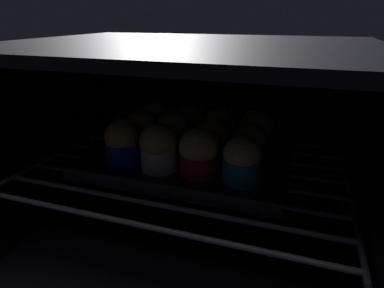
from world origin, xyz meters
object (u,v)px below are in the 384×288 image
muffin_row2_col0 (156,121)px  muffin_row2_col1 (190,124)px  muffin_row0_col3 (242,160)px  muffin_row1_col3 (250,145)px  muffin_row2_col3 (256,131)px  muffin_row1_col0 (142,131)px  muffin_row0_col2 (199,152)px  muffin_row1_col1 (173,133)px  muffin_row0_col1 (158,147)px  muffin_row1_col2 (211,139)px  baking_tray (192,158)px  muffin_row2_col2 (218,128)px  muffin_row0_col0 (122,142)px

muffin_row2_col0 → muffin_row2_col1: size_ratio=1.01×
muffin_row0_col3 → muffin_row1_col3: bearing=91.2°
muffin_row2_col1 → muffin_row2_col3: (13.50, -0.20, 0.14)cm
muffin_row1_col0 → muffin_row1_col3: 20.65cm
muffin_row0_col2 → muffin_row0_col3: muffin_row0_col3 is taller
muffin_row1_col0 → muffin_row2_col3: size_ratio=0.97×
muffin_row0_col3 → muffin_row2_col1: bearing=133.0°
muffin_row0_col3 → muffin_row2_col3: (-0.23, 14.53, 0.06)cm
muffin_row1_col1 → muffin_row1_col3: muffin_row1_col1 is taller
muffin_row0_col1 → muffin_row1_col3: muffin_row0_col1 is taller
muffin_row0_col1 → muffin_row1_col2: size_ratio=1.06×
baking_tray → muffin_row1_col3: 11.16cm
muffin_row1_col3 → muffin_row2_col1: muffin_row2_col1 is taller
muffin_row1_col1 → muffin_row2_col3: (14.29, 6.80, -0.14)cm
muffin_row0_col3 → muffin_row1_col0: (-20.80, 7.34, -0.13)cm
muffin_row1_col2 → muffin_row2_col0: 15.72cm
muffin_row2_col0 → muffin_row2_col1: 7.37cm
muffin_row1_col3 → muffin_row2_col3: muffin_row2_col3 is taller
muffin_row0_col1 → muffin_row1_col3: size_ratio=1.13×
muffin_row2_col2 → muffin_row2_col3: 7.31cm
muffin_row0_col3 → muffin_row2_col2: bearing=118.0°
muffin_row1_col2 → muffin_row1_col3: bearing=0.6°
muffin_row0_col0 → muffin_row2_col3: muffin_row0_col0 is taller
muffin_row0_col0 → muffin_row0_col1: (7.09, -0.52, 0.22)cm
muffin_row1_col1 → muffin_row2_col3: 15.82cm
muffin_row0_col3 → muffin_row2_col0: size_ratio=1.05×
muffin_row0_col1 → muffin_row0_col2: (6.79, 0.45, -0.15)cm
muffin_row1_col1 → muffin_row2_col0: muffin_row1_col1 is taller
muffin_row0_col0 → muffin_row1_col3: (20.87, 7.07, -0.44)cm
muffin_row1_col1 → muffin_row2_col3: muffin_row1_col1 is taller
muffin_row2_col1 → muffin_row2_col3: 13.50cm
muffin_row1_col1 → muffin_row0_col0: bearing=-132.0°
baking_tray → muffin_row1_col3: (10.49, 0.22, 3.80)cm
muffin_row0_col0 → muffin_row1_col3: 22.04cm
muffin_row0_col1 → muffin_row2_col2: bearing=65.8°
muffin_row0_col0 → muffin_row1_col0: 6.84cm
muffin_row1_col1 → muffin_row1_col3: bearing=-0.6°
muffin_row0_col1 → muffin_row0_col3: muffin_row0_col1 is taller
muffin_row0_col1 → muffin_row1_col1: bearing=94.3°
baking_tray → muffin_row0_col0: (-10.38, -6.85, 4.24)cm
muffin_row0_col3 → muffin_row1_col2: (-7.04, 7.50, -0.06)cm
muffin_row2_col1 → muffin_row1_col1: bearing=-96.4°
muffin_row0_col2 → muffin_row0_col3: size_ratio=0.99×
muffin_row1_col1 → muffin_row1_col0: bearing=-176.4°
muffin_row1_col1 → muffin_row2_col1: 7.05cm
muffin_row0_col0 → muffin_row0_col2: bearing=-0.3°
muffin_row0_col2 → muffin_row0_col3: (7.14, -0.44, -0.13)cm
muffin_row0_col0 → muffin_row2_col1: size_ratio=1.09×
muffin_row1_col3 → muffin_row2_col0: muffin_row2_col0 is taller
baking_tray → muffin_row2_col3: 13.34cm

